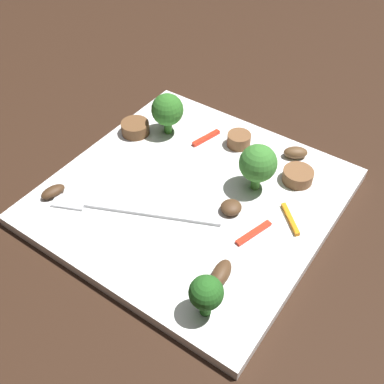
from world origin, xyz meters
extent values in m
plane|color=black|center=(0.00, 0.00, 0.00)|extent=(1.40, 1.40, 0.00)
cube|color=white|center=(0.00, 0.00, 0.01)|extent=(0.29, 0.29, 0.01)
cube|color=silver|center=(0.01, 0.05, 0.02)|extent=(0.13, 0.06, 0.00)
cube|color=silver|center=(0.10, 0.09, 0.01)|extent=(0.04, 0.03, 0.00)
cylinder|color=#347525|center=(0.09, -0.07, 0.02)|extent=(0.01, 0.01, 0.02)
sphere|color=#2D6B23|center=(0.09, -0.07, 0.05)|extent=(0.04, 0.04, 0.04)
cylinder|color=#408630|center=(-0.05, -0.05, 0.03)|extent=(0.01, 0.01, 0.02)
sphere|color=#387A2D|center=(-0.05, -0.05, 0.05)|extent=(0.04, 0.04, 0.04)
cylinder|color=#296420|center=(-0.09, 0.11, 0.02)|extent=(0.01, 0.01, 0.02)
sphere|color=#235B1E|center=(-0.09, 0.11, 0.04)|extent=(0.03, 0.03, 0.03)
cylinder|color=brown|center=(-0.09, -0.08, 0.02)|extent=(0.05, 0.05, 0.01)
cylinder|color=brown|center=(0.12, -0.05, 0.02)|extent=(0.05, 0.05, 0.02)
cylinder|color=brown|center=(0.00, -0.10, 0.02)|extent=(0.03, 0.03, 0.02)
ellipsoid|color=#422B19|center=(0.12, 0.09, 0.02)|extent=(0.02, 0.03, 0.01)
ellipsoid|color=#4C331E|center=(-0.09, 0.08, 0.02)|extent=(0.02, 0.03, 0.01)
ellipsoid|color=#4C331E|center=(-0.05, 0.00, 0.02)|extent=(0.03, 0.03, 0.01)
ellipsoid|color=brown|center=(-0.07, -0.12, 0.02)|extent=(0.03, 0.03, 0.01)
cube|color=orange|center=(-0.11, -0.02, 0.02)|extent=(0.03, 0.03, 0.00)
cube|color=red|center=(0.04, -0.08, 0.02)|extent=(0.02, 0.04, 0.00)
cube|color=red|center=(-0.08, 0.01, 0.02)|extent=(0.02, 0.04, 0.00)
camera|label=1|loc=(-0.20, 0.29, 0.37)|focal=43.53mm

